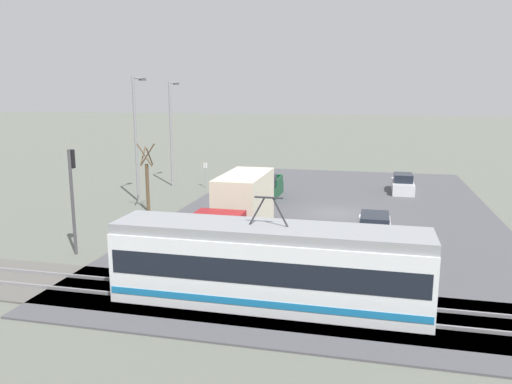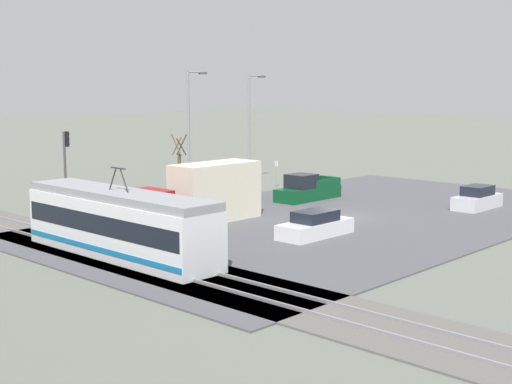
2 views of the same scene
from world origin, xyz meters
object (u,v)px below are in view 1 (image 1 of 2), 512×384
Objects in this scene: pickup_truck at (265,189)px; sedan_car_0 at (374,229)px; sedan_car_1 at (403,185)px; street_lamp_near_crossing at (137,132)px; street_lamp_mid_block at (172,127)px; street_tree at (147,181)px; box_truck at (238,211)px; no_parking_sign at (205,172)px; traffic_light_pole at (72,188)px; light_rail_tram at (268,266)px.

pickup_truck is 1.15× the size of sedan_car_0.
street_lamp_near_crossing is at bearing 21.49° from sedan_car_1.
street_lamp_mid_block is at bearing -90.05° from street_lamp_near_crossing.
box_truck is at bearing 146.29° from street_tree.
street_tree reaches higher than sedan_car_0.
street_lamp_mid_block reaches higher than box_truck.
box_truck is at bearing 115.46° from no_parking_sign.
traffic_light_pole is (7.58, 4.31, 1.81)m from box_truck.
light_rail_tram reaches higher than sedan_car_0.
street_lamp_mid_block is at bearing 3.25° from sedan_car_1.
sedan_car_1 is at bearing -98.86° from sedan_car_0.
street_tree is (11.60, -13.71, 0.57)m from light_rail_tram.
street_lamp_near_crossing is at bearing 63.87° from no_parking_sign.
sedan_car_0 is 0.99× the size of street_tree.
no_parking_sign is (-3.18, 0.28, -3.92)m from street_lamp_mid_block.
sedan_car_0 is 0.51× the size of street_lamp_mid_block.
no_parking_sign is at bearing 175.00° from street_lamp_mid_block.
street_lamp_mid_block reaches higher than sedan_car_1.
box_truck reaches higher than sedan_car_0.
street_tree is at bearing -86.81° from traffic_light_pole.
street_lamp_mid_block is (-0.01, -6.77, -0.10)m from street_lamp_near_crossing.
pickup_truck is at bearing -113.01° from traffic_light_pole.
street_lamp_mid_block reaches higher than light_rail_tram.
light_rail_tram reaches higher than sedan_car_1.
street_lamp_near_crossing is at bearing -54.30° from street_tree.
street_tree is at bearing -33.71° from box_truck.
street_lamp_mid_block is 4.21× the size of no_parking_sign.
sedan_car_1 is 1.91× the size of no_parking_sign.
light_rail_tram reaches higher than no_parking_sign.
sedan_car_1 is 0.45× the size of street_lamp_mid_block.
pickup_truck is at bearing 157.63° from street_lamp_mid_block.
street_lamp_mid_block is at bearing -59.65° from light_rail_tram.
sedan_car_0 is 1.13× the size of sedan_car_1.
traffic_light_pole reaches higher than street_tree.
light_rail_tram is 1.30× the size of street_lamp_near_crossing.
pickup_truck reaches higher than sedan_car_0.
traffic_light_pole is at bearing 66.99° from pickup_truck.
street_tree is 2.19× the size of no_parking_sign.
street_tree is at bearing -13.15° from sedan_car_0.
traffic_light_pole is (15.09, 6.08, 2.85)m from sedan_car_0.
street_lamp_mid_block reaches higher than no_parking_sign.
sedan_car_0 is 0.50× the size of street_lamp_near_crossing.
traffic_light_pole is at bearing 88.60° from no_parking_sign.
sedan_car_1 is 0.44× the size of street_lamp_near_crossing.
street_tree is (8.12, -5.42, 0.48)m from box_truck.
street_lamp_near_crossing is at bearing -39.36° from box_truck.
box_truck reaches higher than no_parking_sign.
box_truck reaches higher than sedan_car_1.
traffic_light_pole is at bearing -19.80° from light_rail_tram.
street_lamp_near_crossing is at bearing 17.28° from pickup_truck.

